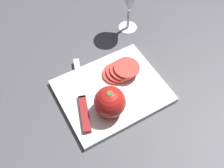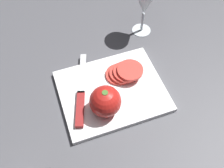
% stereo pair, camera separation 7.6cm
% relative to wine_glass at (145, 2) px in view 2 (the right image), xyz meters
% --- Properties ---
extents(ground_plane, '(3.00, 3.00, 0.00)m').
position_rel_wine_glass_xyz_m(ground_plane, '(0.16, 0.21, -0.13)').
color(ground_plane, '#4C4C51').
extents(cutting_board, '(0.31, 0.25, 0.02)m').
position_rel_wine_glass_xyz_m(cutting_board, '(0.19, 0.22, -0.12)').
color(cutting_board, white).
rests_on(cutting_board, ground_plane).
extents(wine_glass, '(0.09, 0.09, 0.18)m').
position_rel_wine_glass_xyz_m(wine_glass, '(0.00, 0.00, 0.00)').
color(wine_glass, silver).
rests_on(wine_glass, ground_plane).
extents(whole_tomato, '(0.09, 0.09, 0.09)m').
position_rel_wine_glass_xyz_m(whole_tomato, '(0.23, 0.27, -0.07)').
color(whole_tomato, red).
rests_on(whole_tomato, cutting_board).
extents(knife, '(0.10, 0.26, 0.01)m').
position_rel_wine_glass_xyz_m(knife, '(0.29, 0.23, -0.10)').
color(knife, silver).
rests_on(knife, cutting_board).
extents(tomato_slice_stack_near, '(0.11, 0.09, 0.03)m').
position_rel_wine_glass_xyz_m(tomato_slice_stack_near, '(0.14, 0.18, -0.09)').
color(tomato_slice_stack_near, '#D63D33').
rests_on(tomato_slice_stack_near, cutting_board).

